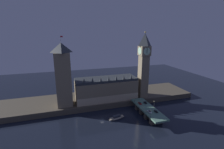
# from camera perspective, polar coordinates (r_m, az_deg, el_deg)

# --- Properties ---
(ground_plane) EXTENTS (400.00, 400.00, 0.00)m
(ground_plane) POSITION_cam_1_polar(r_m,az_deg,el_deg) (145.61, -3.45, -15.62)
(ground_plane) COLOR black
(embankment) EXTENTS (220.00, 42.00, 5.39)m
(embankment) POSITION_cam_1_polar(r_m,az_deg,el_deg) (178.56, -6.50, -8.76)
(embankment) COLOR #4C4438
(embankment) RESTS_ON ground_plane
(parliament_hall) EXTENTS (62.73, 22.99, 26.88)m
(parliament_hall) POSITION_cam_1_polar(r_m,az_deg,el_deg) (169.42, -2.09, -4.93)
(parliament_hall) COLOR #7F7056
(parliament_hall) RESTS_ON embankment
(clock_tower) EXTENTS (10.77, 10.88, 68.83)m
(clock_tower) POSITION_cam_1_polar(r_m,az_deg,el_deg) (171.58, 11.10, 3.76)
(clock_tower) COLOR #7F7056
(clock_tower) RESTS_ON embankment
(victoria_tower) EXTENTS (14.02, 14.02, 65.19)m
(victoria_tower) POSITION_cam_1_polar(r_m,az_deg,el_deg) (155.54, -16.78, -0.21)
(victoria_tower) COLOR #7F7056
(victoria_tower) RESTS_ON embankment
(bridge) EXTENTS (12.84, 46.00, 7.47)m
(bridge) POSITION_cam_1_polar(r_m,az_deg,el_deg) (152.89, 12.45, -12.32)
(bridge) COLOR slate
(bridge) RESTS_ON ground_plane
(car_northbound_lead) EXTENTS (1.93, 4.60, 1.42)m
(car_northbound_lead) POSITION_cam_1_polar(r_m,az_deg,el_deg) (158.28, 9.79, -9.91)
(car_northbound_lead) COLOR red
(car_northbound_lead) RESTS_ON bridge
(car_northbound_trail) EXTENTS (2.05, 4.26, 1.59)m
(car_northbound_trail) POSITION_cam_1_polar(r_m,az_deg,el_deg) (144.21, 13.06, -12.61)
(car_northbound_trail) COLOR white
(car_northbound_trail) RESTS_ON bridge
(car_southbound_lead) EXTENTS (1.89, 4.21, 1.39)m
(car_southbound_lead) POSITION_cam_1_polar(r_m,az_deg,el_deg) (146.31, 15.19, -12.38)
(car_southbound_lead) COLOR black
(car_southbound_lead) RESTS_ON bridge
(car_southbound_trail) EXTENTS (2.08, 3.88, 1.53)m
(car_southbound_trail) POSITION_cam_1_polar(r_m,az_deg,el_deg) (160.58, 11.64, -9.61)
(car_southbound_trail) COLOR black
(car_southbound_trail) RESTS_ON bridge
(pedestrian_near_rail) EXTENTS (0.38, 0.38, 1.70)m
(pedestrian_near_rail) POSITION_cam_1_polar(r_m,az_deg,el_deg) (143.40, 11.91, -12.64)
(pedestrian_near_rail) COLOR black
(pedestrian_near_rail) RESTS_ON bridge
(pedestrian_mid_walk) EXTENTS (0.38, 0.38, 1.85)m
(pedestrian_mid_walk) POSITION_cam_1_polar(r_m,az_deg,el_deg) (153.10, 14.63, -10.93)
(pedestrian_mid_walk) COLOR black
(pedestrian_mid_walk) RESTS_ON bridge
(pedestrian_far_rail) EXTENTS (0.38, 0.38, 1.83)m
(pedestrian_far_rail) POSITION_cam_1_polar(r_m,az_deg,el_deg) (161.64, 7.97, -9.17)
(pedestrian_far_rail) COLOR black
(pedestrian_far_rail) RESTS_ON bridge
(street_lamp_near) EXTENTS (1.34, 0.60, 6.36)m
(street_lamp_near) POSITION_cam_1_polar(r_m,az_deg,el_deg) (135.91, 13.44, -12.88)
(street_lamp_near) COLOR #2D3333
(street_lamp_near) RESTS_ON bridge
(street_lamp_mid) EXTENTS (1.34, 0.60, 6.09)m
(street_lamp_mid) POSITION_cam_1_polar(r_m,az_deg,el_deg) (153.05, 14.59, -9.78)
(street_lamp_mid) COLOR #2D3333
(street_lamp_mid) RESTS_ON bridge
(boat_upstream) EXTENTS (15.59, 7.15, 3.64)m
(boat_upstream) POSITION_cam_1_polar(r_m,az_deg,el_deg) (145.87, 1.67, -14.94)
(boat_upstream) COLOR #B2A893
(boat_upstream) RESTS_ON ground_plane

